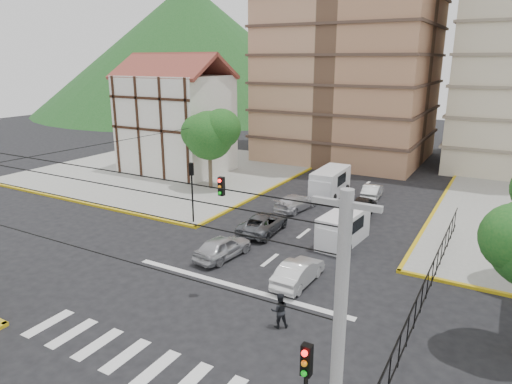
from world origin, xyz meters
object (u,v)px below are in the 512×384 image
Objects in this scene: van_right_lane at (342,230)px; van_left_lane at (329,183)px; traffic_light_nw at (192,183)px; car_white_front_right at (298,272)px; pedestrian_crosswalk at (279,310)px; car_silver_front_left at (223,247)px.

van_left_lane is (-4.63, 9.87, 0.13)m from van_right_lane.
traffic_light_nw is 1.10× the size of car_white_front_right.
van_right_lane is 0.91× the size of van_left_lane.
pedestrian_crosswalk is at bearing -37.66° from traffic_light_nw.
pedestrian_crosswalk is at bearing 104.33° from car_white_front_right.
van_left_lane is 1.31× the size of car_white_front_right.
van_right_lane reaches higher than car_white_front_right.
traffic_light_nw is at bearing -30.09° from car_silver_front_left.
traffic_light_nw is 0.83× the size of van_left_lane.
van_left_lane is 15.43m from car_silver_front_left.
car_white_front_right is at bearing -23.95° from traffic_light_nw.
car_silver_front_left is at bearing -6.98° from car_white_front_right.
pedestrian_crosswalk is at bearing 148.83° from car_silver_front_left.
pedestrian_crosswalk is at bearing -80.49° from van_right_lane.
van_right_lane is at bearing -128.16° from car_silver_front_left.
car_silver_front_left is 5.40m from car_white_front_right.
car_silver_front_left is (-5.55, -5.52, -0.33)m from van_right_lane.
car_white_front_right is 2.43× the size of pedestrian_crosswalk.
traffic_light_nw reaches higher than van_left_lane.
van_left_lane reaches higher than van_right_lane.
car_silver_front_left is (-0.92, -15.39, -0.45)m from van_left_lane.
car_white_front_right is (5.34, -0.77, -0.03)m from car_silver_front_left.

